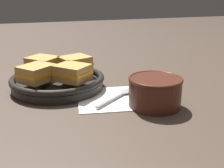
{
  "coord_description": "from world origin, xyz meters",
  "views": [
    {
      "loc": [
        -0.23,
        -0.68,
        0.29
      ],
      "look_at": [
        -0.0,
        0.02,
        0.04
      ],
      "focal_mm": 45.0,
      "sensor_mm": 36.0,
      "label": 1
    }
  ],
  "objects_px": {
    "sandwich_far_left": "(72,73)",
    "sandwich_far_right": "(75,64)",
    "skillet": "(58,82)",
    "sandwich_near_right": "(37,73)",
    "soup_bowl": "(155,90)",
    "sandwich_near_left": "(43,64)",
    "spoon": "(123,93)"
  },
  "relations": [
    {
      "from": "spoon",
      "to": "sandwich_near_left",
      "type": "xyz_separation_m",
      "value": [
        -0.2,
        0.19,
        0.06
      ]
    },
    {
      "from": "sandwich_near_right",
      "to": "sandwich_far_right",
      "type": "distance_m",
      "value": 0.14
    },
    {
      "from": "soup_bowl",
      "to": "sandwich_far_left",
      "type": "xyz_separation_m",
      "value": [
        -0.19,
        0.16,
        0.02
      ]
    },
    {
      "from": "skillet",
      "to": "sandwich_near_left",
      "type": "xyz_separation_m",
      "value": [
        -0.04,
        0.06,
        0.04
      ]
    },
    {
      "from": "sandwich_far_right",
      "to": "skillet",
      "type": "bearing_deg",
      "value": -151.88
    },
    {
      "from": "sandwich_far_right",
      "to": "sandwich_near_left",
      "type": "bearing_deg",
      "value": 164.8
    },
    {
      "from": "sandwich_far_right",
      "to": "sandwich_near_right",
      "type": "bearing_deg",
      "value": -150.2
    },
    {
      "from": "spoon",
      "to": "skillet",
      "type": "xyz_separation_m",
      "value": [
        -0.17,
        0.13,
        0.01
      ]
    },
    {
      "from": "sandwich_near_left",
      "to": "sandwich_near_right",
      "type": "relative_size",
      "value": 1.0
    },
    {
      "from": "spoon",
      "to": "sandwich_near_right",
      "type": "height_order",
      "value": "sandwich_near_right"
    },
    {
      "from": "sandwich_near_right",
      "to": "sandwich_far_left",
      "type": "relative_size",
      "value": 1.0
    },
    {
      "from": "sandwich_near_left",
      "to": "sandwich_near_right",
      "type": "height_order",
      "value": "same"
    },
    {
      "from": "skillet",
      "to": "sandwich_near_left",
      "type": "bearing_deg",
      "value": 120.18
    },
    {
      "from": "sandwich_near_left",
      "to": "sandwich_near_right",
      "type": "bearing_deg",
      "value": -105.2
    },
    {
      "from": "soup_bowl",
      "to": "sandwich_near_right",
      "type": "xyz_separation_m",
      "value": [
        -0.28,
        0.18,
        0.02
      ]
    },
    {
      "from": "sandwich_near_left",
      "to": "sandwich_far_right",
      "type": "height_order",
      "value": "same"
    },
    {
      "from": "skillet",
      "to": "sandwich_far_left",
      "type": "relative_size",
      "value": 3.3
    },
    {
      "from": "sandwich_far_left",
      "to": "sandwich_far_right",
      "type": "relative_size",
      "value": 1.07
    },
    {
      "from": "sandwich_near_right",
      "to": "sandwich_far_left",
      "type": "distance_m",
      "value": 0.1
    },
    {
      "from": "spoon",
      "to": "sandwich_far_right",
      "type": "relative_size",
      "value": 1.34
    },
    {
      "from": "soup_bowl",
      "to": "skillet",
      "type": "bearing_deg",
      "value": 135.17
    },
    {
      "from": "skillet",
      "to": "sandwich_near_right",
      "type": "bearing_deg",
      "value": -148.53
    },
    {
      "from": "soup_bowl",
      "to": "spoon",
      "type": "height_order",
      "value": "soup_bowl"
    },
    {
      "from": "soup_bowl",
      "to": "sandwich_far_right",
      "type": "xyz_separation_m",
      "value": [
        -0.16,
        0.25,
        0.02
      ]
    },
    {
      "from": "soup_bowl",
      "to": "sandwich_far_right",
      "type": "distance_m",
      "value": 0.3
    },
    {
      "from": "spoon",
      "to": "sandwich_near_right",
      "type": "xyz_separation_m",
      "value": [
        -0.23,
        0.09,
        0.06
      ]
    },
    {
      "from": "sandwich_near_right",
      "to": "sandwich_far_right",
      "type": "relative_size",
      "value": 1.07
    },
    {
      "from": "spoon",
      "to": "sandwich_near_left",
      "type": "distance_m",
      "value": 0.28
    },
    {
      "from": "spoon",
      "to": "sandwich_near_right",
      "type": "bearing_deg",
      "value": 121.85
    },
    {
      "from": "skillet",
      "to": "sandwich_far_left",
      "type": "bearing_deg",
      "value": -60.55
    },
    {
      "from": "soup_bowl",
      "to": "sandwich_far_left",
      "type": "height_order",
      "value": "sandwich_far_left"
    },
    {
      "from": "sandwich_near_right",
      "to": "sandwich_far_right",
      "type": "bearing_deg",
      "value": 29.8
    }
  ]
}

